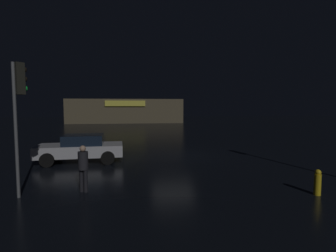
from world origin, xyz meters
TOP-DOWN VIEW (x-y plane):
  - ground_plane at (0.00, 0.00)m, footprint 120.00×120.00m
  - store_building at (-3.74, 33.57)m, footprint 20.42×8.54m
  - traffic_signal_opposite at (-5.98, -6.31)m, footprint 0.42×0.42m
  - car_near at (-5.12, -1.19)m, footprint 4.46×2.26m
  - pedestrian at (-4.09, -6.13)m, footprint 0.44×0.44m
  - fire_hydrant at (3.69, -7.51)m, footprint 0.22×0.22m

SIDE VIEW (x-z plane):
  - ground_plane at x=0.00m, z-range 0.00..0.00m
  - fire_hydrant at x=3.69m, z-range 0.00..0.86m
  - car_near at x=-5.12m, z-range 0.03..1.49m
  - pedestrian at x=-4.09m, z-range 0.13..1.75m
  - store_building at x=-3.74m, z-range 0.00..4.28m
  - traffic_signal_opposite at x=-5.98m, z-range 1.18..5.51m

